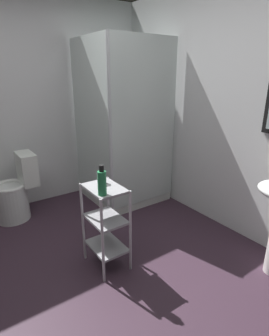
% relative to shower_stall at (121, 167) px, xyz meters
% --- Properties ---
extents(ground_plane, '(4.20, 4.20, 0.02)m').
position_rel_shower_stall_xyz_m(ground_plane, '(1.19, -1.22, -0.47)').
color(ground_plane, '#362431').
extents(wall_back, '(4.20, 0.14, 2.50)m').
position_rel_shower_stall_xyz_m(wall_back, '(1.20, 0.63, 0.79)').
color(wall_back, silver).
rests_on(wall_back, ground_plane).
extents(wall_left, '(0.10, 4.20, 2.50)m').
position_rel_shower_stall_xyz_m(wall_left, '(-0.66, -1.22, 0.79)').
color(wall_left, silver).
rests_on(wall_left, ground_plane).
extents(shower_stall, '(0.92, 0.92, 2.00)m').
position_rel_shower_stall_xyz_m(shower_stall, '(0.00, 0.00, 0.00)').
color(shower_stall, white).
rests_on(shower_stall, ground_plane).
extents(toilet, '(0.37, 0.49, 0.76)m').
position_rel_shower_stall_xyz_m(toilet, '(-0.29, -1.26, -0.15)').
color(toilet, white).
rests_on(toilet, ground_plane).
extents(storage_cart, '(0.38, 0.28, 0.74)m').
position_rel_shower_stall_xyz_m(storage_cart, '(1.03, -0.81, -0.03)').
color(storage_cart, silver).
rests_on(storage_cart, ground_plane).
extents(body_wash_bottle_green, '(0.07, 0.07, 0.24)m').
position_rel_shower_stall_xyz_m(body_wash_bottle_green, '(1.15, -0.89, 0.38)').
color(body_wash_bottle_green, '#2A8E53').
rests_on(body_wash_bottle_green, storage_cart).
extents(rinse_cup, '(0.07, 0.07, 0.09)m').
position_rel_shower_stall_xyz_m(rinse_cup, '(0.94, -0.79, 0.32)').
color(rinse_cup, silver).
rests_on(rinse_cup, storage_cart).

